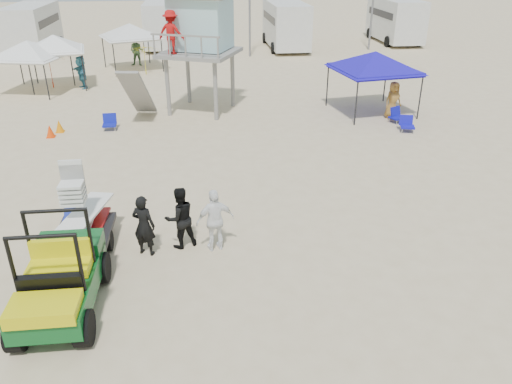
{
  "coord_description": "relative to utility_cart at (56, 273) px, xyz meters",
  "views": [
    {
      "loc": [
        -0.84,
        -7.98,
        6.7
      ],
      "look_at": [
        0.5,
        3.0,
        1.3
      ],
      "focal_mm": 35.0,
      "sensor_mm": 36.0,
      "label": 1
    }
  ],
  "objects": [
    {
      "name": "man_mid",
      "position": [
        2.37,
        2.29,
        -0.17
      ],
      "size": [
        0.94,
        0.85,
        1.59
      ],
      "primitive_type": "imported",
      "rotation": [
        0.0,
        0.0,
        3.52
      ],
      "color": "black",
      "rests_on": "ground"
    },
    {
      "name": "surf_trailer",
      "position": [
        0.01,
        2.34,
        -0.12
      ],
      "size": [
        1.33,
        2.43,
        2.07
      ],
      "color": "black",
      "rests_on": "ground"
    },
    {
      "name": "canopy_white_b",
      "position": [
        -4.26,
        19.2,
        1.62
      ],
      "size": [
        3.16,
        3.16,
        3.13
      ],
      "color": "black",
      "rests_on": "ground"
    },
    {
      "name": "distant_beachgoers",
      "position": [
        0.84,
        19.32,
        -0.11
      ],
      "size": [
        15.44,
        13.28,
        1.81
      ],
      "color": "#A3722E",
      "rests_on": "ground"
    },
    {
      "name": "rv_far_right",
      "position": [
        18.76,
        30.95,
        0.83
      ],
      "size": [
        2.64,
        6.6,
        3.25
      ],
      "color": "silver",
      "rests_on": "ground"
    },
    {
      "name": "ground",
      "position": [
        3.77,
        -0.54,
        -0.97
      ],
      "size": [
        140.0,
        140.0,
        0.0
      ],
      "primitive_type": "plane",
      "color": "beige",
      "rests_on": "ground"
    },
    {
      "name": "umbrella_a",
      "position": [
        -4.66,
        19.07,
        0.0
      ],
      "size": [
        2.29,
        2.33,
        1.94
      ],
      "primitive_type": "imported",
      "rotation": [
        0.0,
        0.0,
        -0.09
      ],
      "color": "red",
      "rests_on": "ground"
    },
    {
      "name": "man_left",
      "position": [
        1.52,
        2.04,
        -0.19
      ],
      "size": [
        0.67,
        0.56,
        1.56
      ],
      "primitive_type": "imported",
      "rotation": [
        0.0,
        0.0,
        2.74
      ],
      "color": "black",
      "rests_on": "ground"
    },
    {
      "name": "cone_near",
      "position": [
        -2.65,
        11.6,
        -0.72
      ],
      "size": [
        0.34,
        0.34,
        0.5
      ],
      "primitive_type": "cone",
      "color": "orange",
      "rests_on": "ground"
    },
    {
      "name": "lifeguard_tower",
      "position": [
        3.08,
        14.05,
        2.65
      ],
      "size": [
        3.99,
        3.99,
        4.86
      ],
      "color": "gray",
      "rests_on": "ground"
    },
    {
      "name": "cone_far",
      "position": [
        -2.87,
        11.01,
        -0.72
      ],
      "size": [
        0.34,
        0.34,
        0.5
      ],
      "primitive_type": "cone",
      "color": "#F73F07",
      "rests_on": "ground"
    },
    {
      "name": "beach_chair_b",
      "position": [
        11.38,
        11.23,
        -0.65
      ],
      "size": [
        0.71,
        0.79,
        0.64
      ],
      "color": "#0F11A7",
      "rests_on": "ground"
    },
    {
      "name": "canopy_white_c",
      "position": [
        -0.8,
        23.19,
        1.61
      ],
      "size": [
        3.87,
        3.87,
        3.13
      ],
      "color": "black",
      "rests_on": "ground"
    },
    {
      "name": "man_right",
      "position": [
        3.22,
        2.04,
        -0.16
      ],
      "size": [
        1.01,
        0.61,
        1.61
      ],
      "primitive_type": "imported",
      "rotation": [
        0.0,
        0.0,
        3.38
      ],
      "color": "white",
      "rests_on": "ground"
    },
    {
      "name": "beach_chair_c",
      "position": [
        11.36,
        10.02,
        -0.65
      ],
      "size": [
        0.66,
        0.71,
        0.64
      ],
      "color": "#1110B1",
      "rests_on": "ground"
    },
    {
      "name": "utility_cart",
      "position": [
        0.0,
        0.0,
        0.0
      ],
      "size": [
        1.45,
        2.74,
        2.07
      ],
      "color": "#0C4F1D",
      "rests_on": "ground"
    },
    {
      "name": "rv_mid_right",
      "position": [
        9.76,
        29.45,
        0.83
      ],
      "size": [
        2.64,
        7.0,
        3.25
      ],
      "color": "silver",
      "rests_on": "ground"
    },
    {
      "name": "beach_chair_a",
      "position": [
        -0.67,
        11.71,
        -0.65
      ],
      "size": [
        0.56,
        0.59,
        0.64
      ],
      "color": "#0F18A5",
      "rests_on": "ground"
    },
    {
      "name": "rv_far_left",
      "position": [
        -8.24,
        29.45,
        0.83
      ],
      "size": [
        2.64,
        6.8,
        3.25
      ],
      "color": "silver",
      "rests_on": "ground"
    },
    {
      "name": "canopy_white_a",
      "position": [
        -5.36,
        18.36,
        1.48
      ],
      "size": [
        3.68,
        3.68,
        3.0
      ],
      "color": "black",
      "rests_on": "ground"
    },
    {
      "name": "umbrella_b",
      "position": [
        0.08,
        21.66,
        -0.13
      ],
      "size": [
        2.57,
        2.58,
        1.67
      ],
      "primitive_type": "imported",
      "rotation": [
        0.0,
        0.0,
        0.64
      ],
      "color": "yellow",
      "rests_on": "ground"
    },
    {
      "name": "rv_mid_left",
      "position": [
        0.76,
        30.95,
        0.83
      ],
      "size": [
        2.65,
        6.5,
        3.25
      ],
      "color": "silver",
      "rests_on": "ground"
    },
    {
      "name": "canopy_blue",
      "position": [
        10.75,
        12.75,
        1.6
      ],
      "size": [
        3.62,
        3.62,
        3.12
      ],
      "color": "black",
      "rests_on": "ground"
    }
  ]
}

